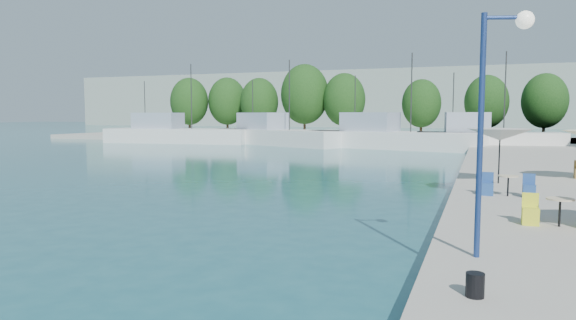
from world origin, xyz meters
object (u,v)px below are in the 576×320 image
at_px(umbrella_white, 500,135).
at_px(trawler_03, 389,138).
at_px(trawler_04, 485,139).
at_px(trawler_01, 175,134).
at_px(trawler_02, 276,136).
at_px(bollard, 475,285).
at_px(street_lamp, 498,89).

bearing_deg(umbrella_white, trawler_03, 107.89).
bearing_deg(umbrella_white, trawler_04, 90.81).
bearing_deg(trawler_01, trawler_04, -6.20).
bearing_deg(trawler_02, bollard, -39.90).
height_order(trawler_04, umbrella_white, trawler_04).
height_order(trawler_03, bollard, trawler_03).
relative_size(umbrella_white, bollard, 6.78).
height_order(umbrella_white, street_lamp, street_lamp).
distance_m(trawler_01, trawler_02, 13.34).
relative_size(trawler_03, umbrella_white, 6.97).
relative_size(trawler_02, trawler_03, 0.99).
relative_size(trawler_01, bollard, 47.29).
xyz_separation_m(trawler_04, street_lamp, (-0.01, -43.93, 3.02)).
bearing_deg(trawler_01, bollard, -58.10).
xyz_separation_m(trawler_03, umbrella_white, (9.80, -30.35, 1.64)).
bearing_deg(trawler_02, trawler_01, -151.24).
bearing_deg(trawler_01, trawler_03, -8.66).
bearing_deg(trawler_04, trawler_03, 178.88).
bearing_deg(trawler_01, trawler_02, -1.57).
height_order(street_lamp, bollard, street_lamp).
height_order(trawler_01, trawler_03, same).
bearing_deg(bollard, street_lamp, 83.40).
bearing_deg(trawler_04, trawler_02, 169.12).
bearing_deg(trawler_04, umbrella_white, -97.04).
relative_size(trawler_01, umbrella_white, 6.98).
bearing_deg(street_lamp, trawler_01, 112.08).
distance_m(trawler_01, umbrella_white, 48.72).
xyz_separation_m(trawler_02, bollard, (22.90, -47.78, -0.27)).
distance_m(trawler_04, umbrella_white, 31.50).
xyz_separation_m(trawler_02, trawler_03, (13.87, -2.33, 0.00)).
height_order(trawler_03, trawler_04, same).
bearing_deg(street_lamp, trawler_02, 99.70).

